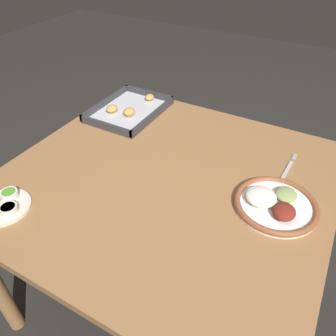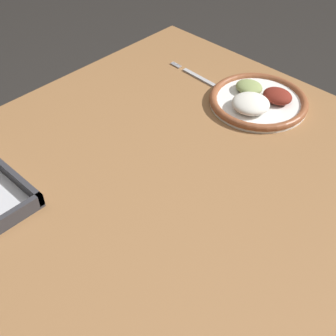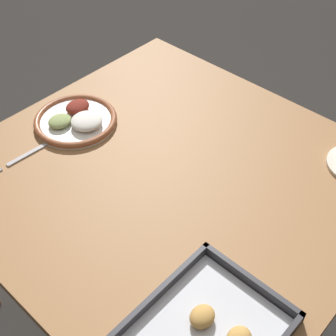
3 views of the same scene
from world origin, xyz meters
TOP-DOWN VIEW (x-y plane):
  - ground_plane at (0.00, 0.00)m, footprint 8.00×8.00m
  - dining_table at (0.00, 0.00)m, footprint 1.03×1.09m
  - dinner_plate at (0.03, -0.36)m, footprint 0.26×0.26m
  - fork at (0.22, -0.36)m, footprint 0.22×0.03m

SIDE VIEW (x-z plane):
  - ground_plane at x=0.00m, z-range 0.00..0.00m
  - dining_table at x=0.00m, z-range 0.26..0.97m
  - fork at x=0.22m, z-range 0.71..0.72m
  - dinner_plate at x=0.03m, z-range 0.70..0.75m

